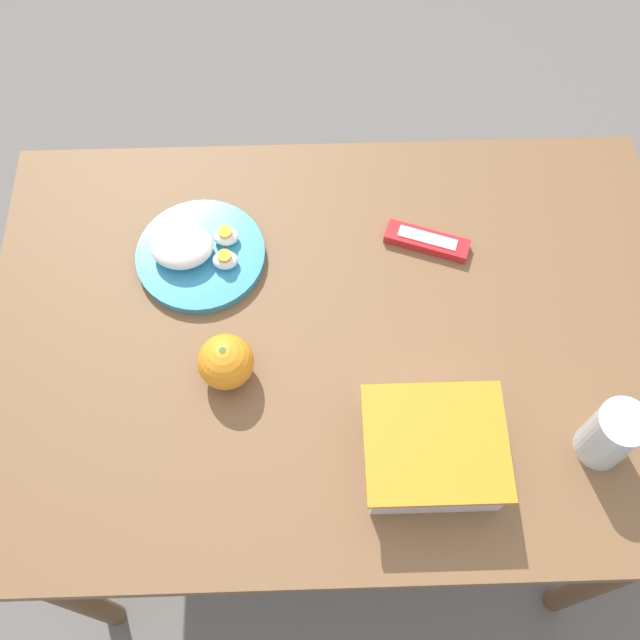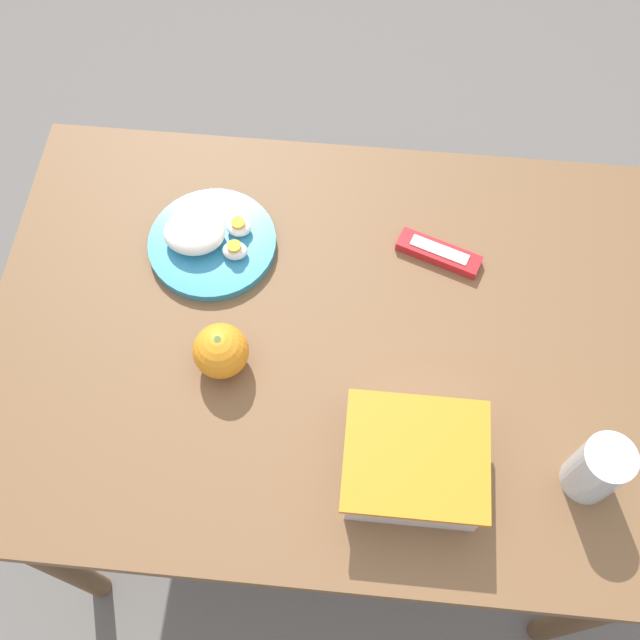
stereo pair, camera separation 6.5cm
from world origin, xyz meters
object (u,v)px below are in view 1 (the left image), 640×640
at_px(orange_fruit, 226,362).
at_px(rice_plate, 197,252).
at_px(food_container, 432,451).
at_px(candy_bar, 427,241).
at_px(drinking_glass, 611,435).

height_order(orange_fruit, rice_plate, orange_fruit).
xyz_separation_m(food_container, candy_bar, (-0.03, -0.37, -0.03)).
relative_size(rice_plate, drinking_glass, 1.84).
xyz_separation_m(orange_fruit, rice_plate, (0.06, -0.21, -0.02)).
xyz_separation_m(orange_fruit, drinking_glass, (-0.55, 0.13, 0.02)).
height_order(orange_fruit, drinking_glass, drinking_glass).
bearing_deg(rice_plate, drinking_glass, 150.31).
bearing_deg(rice_plate, orange_fruit, 104.96).
relative_size(candy_bar, drinking_glass, 1.26).
bearing_deg(food_container, candy_bar, -94.80).
relative_size(rice_plate, candy_bar, 1.47).
distance_m(food_container, candy_bar, 0.37).
xyz_separation_m(food_container, drinking_glass, (-0.25, -0.01, 0.02)).
height_order(rice_plate, candy_bar, rice_plate).
distance_m(food_container, drinking_glass, 0.25).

